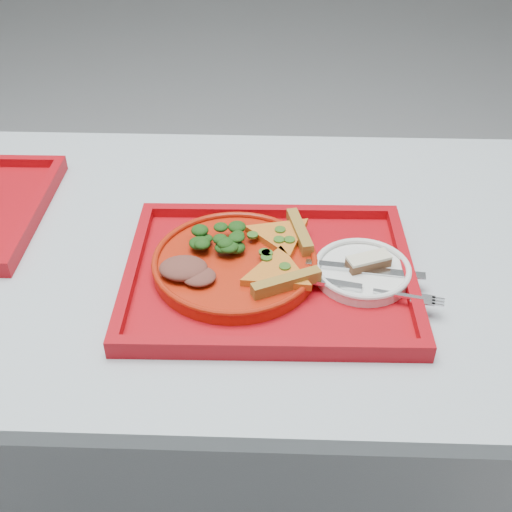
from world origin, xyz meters
name	(u,v)px	position (x,y,z in m)	size (l,w,h in m)	color
ground	(182,489)	(0.00, 0.00, 0.00)	(10.00, 10.00, 0.00)	gray
table	(155,274)	(0.00, 0.00, 0.68)	(1.60, 0.80, 0.75)	#B4C1C9
tray_main	(269,277)	(0.21, -0.10, 0.76)	(0.45, 0.35, 0.01)	#A50810
dinner_plate	(235,265)	(0.15, -0.09, 0.77)	(0.26, 0.26, 0.02)	#AC1F0B
side_plate	(362,273)	(0.35, -0.10, 0.77)	(0.15, 0.15, 0.01)	white
pizza_slice_a	(278,271)	(0.22, -0.12, 0.79)	(0.12, 0.11, 0.02)	gold
pizza_slice_b	(281,234)	(0.22, -0.03, 0.79)	(0.13, 0.11, 0.02)	gold
salad_heap	(216,236)	(0.12, -0.05, 0.80)	(0.08, 0.07, 0.04)	black
meat_portion	(183,268)	(0.07, -0.12, 0.79)	(0.07, 0.06, 0.02)	brown
dessert_bar	(368,261)	(0.36, -0.09, 0.79)	(0.07, 0.05, 0.02)	#482A18
knife	(365,269)	(0.35, -0.10, 0.78)	(0.18, 0.02, 0.01)	silver
fork	(372,290)	(0.36, -0.15, 0.78)	(0.18, 0.02, 0.01)	silver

